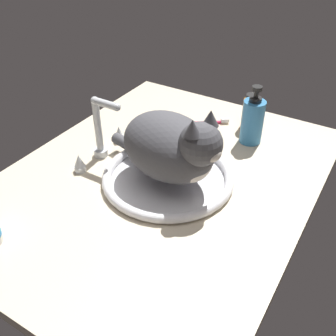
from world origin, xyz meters
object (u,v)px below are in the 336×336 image
at_px(sink_basin, 168,177).
at_px(soap_pump_bottle, 252,121).
at_px(toothbrush, 202,122).
at_px(faucet, 101,134).
at_px(amber_bottle, 250,112).
at_px(cat, 173,147).

xyz_separation_m(sink_basin, soap_pump_bottle, (0.30, -0.11, 0.06)).
xyz_separation_m(soap_pump_bottle, toothbrush, (0.02, 0.17, -0.06)).
xyz_separation_m(faucet, amber_bottle, (0.37, -0.29, -0.02)).
bearing_deg(amber_bottle, faucet, 141.88).
xyz_separation_m(sink_basin, faucet, (0.00, 0.22, 0.06)).
height_order(faucet, toothbrush, faucet).
height_order(faucet, soap_pump_bottle, faucet).
relative_size(faucet, soap_pump_bottle, 1.17).
distance_m(soap_pump_bottle, toothbrush, 0.19).
bearing_deg(toothbrush, faucet, 153.47).
bearing_deg(soap_pump_bottle, sink_basin, 159.49).
bearing_deg(cat, soap_pump_bottle, -17.38).
xyz_separation_m(sink_basin, amber_bottle, (0.37, -0.07, 0.04)).
height_order(soap_pump_bottle, amber_bottle, soap_pump_bottle).
xyz_separation_m(cat, toothbrush, (0.32, 0.08, -0.11)).
distance_m(faucet, cat, 0.24).
relative_size(cat, amber_bottle, 3.24).
bearing_deg(soap_pump_bottle, amber_bottle, 25.30).
distance_m(sink_basin, faucet, 0.23).
bearing_deg(toothbrush, cat, -166.21).
relative_size(cat, toothbrush, 2.35).
bearing_deg(cat, toothbrush, 13.79).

